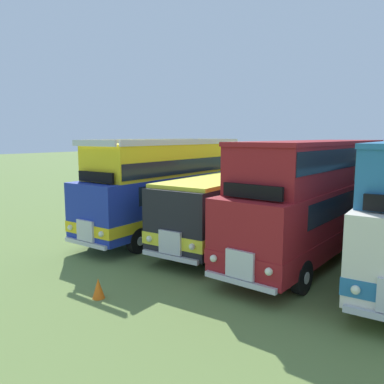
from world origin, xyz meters
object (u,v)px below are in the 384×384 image
bus_first_in_row (168,185)px  bus_third_in_row (314,194)px  bus_second_in_row (237,203)px  cone_mid_row (98,288)px

bus_first_in_row → bus_third_in_row: bus_first_in_row is taller
bus_second_in_row → cone_mid_row: bus_second_in_row is taller
bus_first_in_row → bus_third_in_row: (6.98, 0.36, 0.12)m
bus_third_in_row → cone_mid_row: (-3.58, -7.53, -2.17)m
bus_second_in_row → cone_mid_row: (-0.09, -7.74, -1.45)m
cone_mid_row → bus_second_in_row: bearing=89.4°
bus_first_in_row → cone_mid_row: bearing=-64.7°
bus_first_in_row → bus_third_in_row: size_ratio=0.94×
cone_mid_row → bus_third_in_row: bearing=64.6°
bus_second_in_row → cone_mid_row: 7.88m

